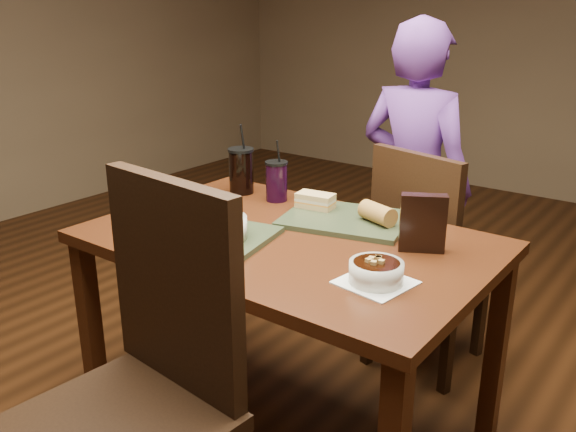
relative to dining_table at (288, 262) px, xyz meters
The scene contains 16 objects.
ground 0.66m from the dining_table, ahead, with size 6.00×6.00×0.00m, color #381C0B.
dining_table is the anchor object (origin of this frame).
chair_near 0.67m from the dining_table, 85.33° to the right, with size 0.51×0.51×1.08m.
chair_far 0.68m from the dining_table, 73.40° to the left, with size 0.51×0.51×0.95m.
diner 0.90m from the dining_table, 89.07° to the left, with size 0.52×0.34×1.43m, color #5E2E7F.
tray_near 0.29m from the dining_table, 140.32° to the right, with size 0.42×0.32×0.02m, color #2D3721.
tray_far 0.26m from the dining_table, 72.07° to the left, with size 0.42×0.32×0.02m, color #2D3721.
salad_bowl 0.29m from the dining_table, 129.92° to the right, with size 0.22×0.22×0.07m.
soup_bowl 0.45m from the dining_table, 19.25° to the right, with size 0.20×0.20×0.07m.
sandwich_near 0.40m from the dining_table, 157.73° to the right, with size 0.12×0.08×0.05m.
sandwich_far 0.30m from the dining_table, 104.82° to the left, with size 0.14×0.09×0.05m.
baguette_near 0.32m from the dining_table, 104.81° to the right, with size 0.07×0.07×0.14m, color #AD7533.
baguette_far 0.34m from the dining_table, 52.30° to the left, with size 0.07×0.07×0.13m, color #AD7533.
cup_cola 0.56m from the dining_table, 147.79° to the left, with size 0.10×0.10×0.28m.
cup_berry 0.43m from the dining_table, 133.42° to the left, with size 0.09×0.09×0.24m.
chip_bag 0.46m from the dining_table, 19.99° to the left, with size 0.14×0.04×0.18m, color black.
Camera 1 is at (1.12, -1.49, 1.46)m, focal length 38.00 mm.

